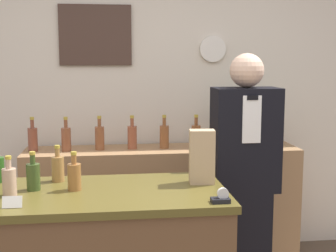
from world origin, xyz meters
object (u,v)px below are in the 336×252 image
shopkeeper (244,181)px  tape_dispenser (221,198)px  potted_plant (253,119)px  paper_bag (202,157)px

shopkeeper → tape_dispenser: bearing=-113.8°
potted_plant → tape_dispenser: (-0.63, -1.51, -0.18)m
potted_plant → paper_bag: potted_plant is taller
potted_plant → tape_dispenser: 1.65m
shopkeeper → potted_plant: bearing=68.9°
potted_plant → shopkeeper: bearing=-111.1°
shopkeeper → potted_plant: shopkeeper is taller
tape_dispenser → potted_plant: bearing=67.5°
paper_bag → tape_dispenser: 0.38m
shopkeeper → potted_plant: (0.27, 0.71, 0.32)m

